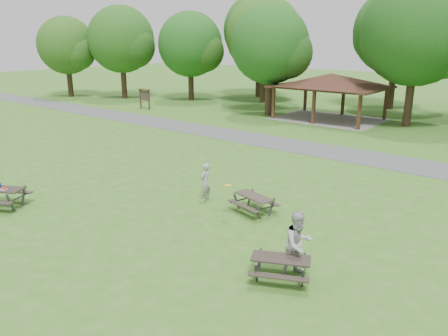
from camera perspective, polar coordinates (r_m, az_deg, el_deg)
ground at (r=16.53m, az=-11.58°, el=-6.78°), size 160.00×160.00×0.00m
asphalt_path at (r=27.10m, az=11.75°, el=2.44°), size 120.00×3.20×0.02m
pavilion at (r=37.22m, az=13.76°, el=10.86°), size 8.60×7.01×3.76m
notice_board at (r=42.42m, az=-10.35°, el=9.32°), size 1.60×0.30×1.88m
tree_row_a at (r=50.77m, az=-13.18°, el=15.79°), size 7.56×7.20×9.97m
tree_row_b at (r=47.99m, az=-4.34°, el=15.56°), size 7.14×6.80×9.28m
tree_row_c at (r=46.35m, az=5.37°, el=16.58°), size 8.19×7.80×10.67m
tree_row_d at (r=38.19m, az=6.15°, el=15.43°), size 6.93×6.60×9.27m
tree_row_e at (r=35.87m, az=24.06°, el=15.71°), size 8.40×8.00×11.02m
tree_deep_a at (r=50.94m, az=4.75°, el=17.25°), size 8.40×8.00×11.38m
tree_deep_b at (r=44.69m, az=21.87°, el=15.97°), size 8.40×8.00×11.13m
tree_flank_left at (r=53.97m, az=-19.81°, el=14.63°), size 6.72×6.40×8.93m
picnic_table_middle at (r=16.81m, az=3.93°, el=-4.15°), size 1.89×1.66×0.71m
picnic_table_far at (r=12.40m, az=7.42°, el=-12.20°), size 2.02×1.87×0.70m
frisbee_in_flight at (r=15.98m, az=0.50°, el=-2.28°), size 0.34×0.34×0.02m
frisbee_thrower at (r=17.97m, az=-2.45°, el=-1.82°), size 0.46×0.63×1.58m
frisbee_catcher at (r=12.50m, az=9.69°, el=-9.75°), size 1.03×1.14×1.92m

